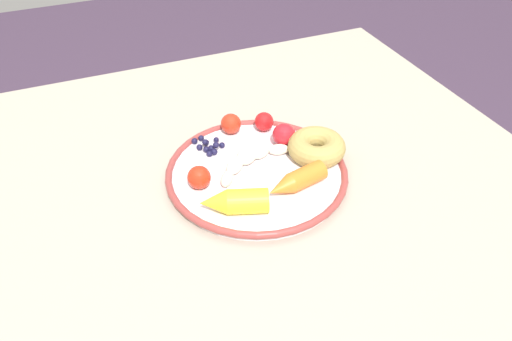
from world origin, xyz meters
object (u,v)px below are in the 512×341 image
object	(u,v)px
dining_table	(266,212)
blueberry_pile	(208,146)
tomato_extra	(231,124)
carrot_yellow	(234,202)
donut	(318,148)
banana	(249,159)
carrot_orange	(296,181)
plate	(256,172)
tomato_far	(264,122)
tomato_mid	(198,176)
tomato_near	(284,135)

from	to	relation	value
dining_table	blueberry_pile	world-z (taller)	blueberry_pile
blueberry_pile	tomato_extra	size ratio (longest dim) A/B	1.61
carrot_yellow	donut	size ratio (longest dim) A/B	1.12
banana	carrot_orange	world-z (taller)	carrot_orange
plate	tomato_extra	world-z (taller)	tomato_extra
donut	tomato_far	bearing A→B (deg)	114.37
carrot_yellow	blueberry_pile	bearing A→B (deg)	85.20
banana	tomato_mid	distance (m)	0.10
tomato_mid	tomato_far	world-z (taller)	tomato_mid
banana	tomato_near	bearing A→B (deg)	21.04
dining_table	donut	world-z (taller)	donut
donut	tomato_near	size ratio (longest dim) A/B	2.38
tomato_extra	carrot_yellow	bearing A→B (deg)	-109.08
donut	tomato_near	xyz separation A→B (m)	(-0.04, 0.06, 0.00)
tomato_near	tomato_extra	size ratio (longest dim) A/B	1.11
carrot_yellow	tomato_extra	xyz separation A→B (m)	(0.07, 0.20, -0.00)
carrot_yellow	tomato_far	world-z (taller)	carrot_yellow
donut	tomato_far	size ratio (longest dim) A/B	2.81
donut	tomato_near	bearing A→B (deg)	123.56
dining_table	blueberry_pile	xyz separation A→B (m)	(-0.07, 0.09, 0.11)
carrot_yellow	blueberry_pile	xyz separation A→B (m)	(0.01, 0.17, -0.01)
banana	blueberry_pile	xyz separation A→B (m)	(-0.05, 0.07, -0.01)
banana	carrot_yellow	distance (m)	0.12
tomato_near	banana	bearing A→B (deg)	-158.96
dining_table	tomato_far	distance (m)	0.17
donut	tomato_extra	world-z (taller)	donut
tomato_far	carrot_orange	bearing A→B (deg)	-96.46
carrot_orange	plate	bearing A→B (deg)	120.89
plate	blueberry_pile	bearing A→B (deg)	121.34
dining_table	blueberry_pile	bearing A→B (deg)	128.26
carrot_yellow	tomato_extra	world-z (taller)	carrot_yellow
tomato_far	tomato_extra	distance (m)	0.06
banana	tomato_extra	world-z (taller)	tomato_extra
tomato_extra	tomato_far	bearing A→B (deg)	-14.60
tomato_mid	tomato_extra	xyz separation A→B (m)	(0.10, 0.12, -0.00)
tomato_far	blueberry_pile	bearing A→B (deg)	-171.57
dining_table	tomato_near	world-z (taller)	tomato_near
donut	tomato_far	distance (m)	0.13
plate	tomato_near	bearing A→B (deg)	33.50
dining_table	carrot_orange	bearing A→B (deg)	-71.06
donut	blueberry_pile	xyz separation A→B (m)	(-0.17, 0.10, -0.01)
donut	carrot_orange	bearing A→B (deg)	-139.59
banana	tomato_near	distance (m)	0.09
banana	carrot_yellow	xyz separation A→B (m)	(-0.06, -0.10, 0.01)
donut	carrot_yellow	bearing A→B (deg)	-158.49
plate	donut	world-z (taller)	donut
dining_table	banana	world-z (taller)	banana
plate	banana	size ratio (longest dim) A/B	2.06
blueberry_pile	tomato_near	distance (m)	0.14
dining_table	tomato_far	bearing A→B (deg)	68.95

